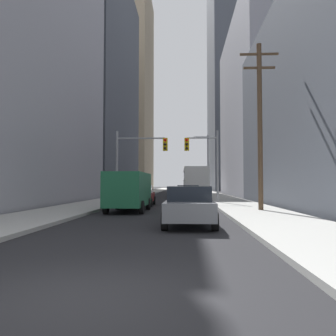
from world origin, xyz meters
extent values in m
plane|color=black|center=(0.00, 0.00, 0.00)|extent=(400.00, 400.00, 0.00)
cube|color=#9E9E99|center=(-5.40, 50.00, 0.07)|extent=(3.71, 160.00, 0.15)
cube|color=#9E9E99|center=(5.40, 50.00, 0.07)|extent=(3.71, 160.00, 0.15)
cube|color=silver|center=(2.62, 35.59, 1.95)|extent=(2.64, 11.53, 2.90)
cube|color=black|center=(1.36, 35.59, 2.47)|extent=(0.15, 10.58, 0.80)
cube|color=red|center=(1.36, 35.59, 1.37)|extent=(0.14, 10.58, 0.28)
cylinder|color=black|center=(1.44, 39.62, 0.50)|extent=(0.32, 1.00, 1.00)
cylinder|color=black|center=(3.79, 39.62, 0.50)|extent=(0.32, 1.00, 1.00)
cylinder|color=black|center=(1.44, 32.37, 0.50)|extent=(0.32, 1.00, 1.00)
cylinder|color=black|center=(3.79, 32.37, 0.50)|extent=(0.32, 1.00, 1.00)
cube|color=#195938|center=(-1.79, 15.33, 1.31)|extent=(2.09, 5.23, 1.90)
cube|color=black|center=(-1.79, 17.94, 1.73)|extent=(1.76, 0.05, 0.60)
cylinder|color=black|center=(-2.75, 17.00, 0.36)|extent=(0.24, 0.72, 0.72)
cylinder|color=black|center=(-0.83, 17.00, 0.36)|extent=(0.24, 0.72, 0.72)
cylinder|color=black|center=(-2.75, 13.67, 0.36)|extent=(0.24, 0.72, 0.72)
cylinder|color=black|center=(-0.83, 13.67, 0.36)|extent=(0.24, 0.72, 0.72)
cube|color=slate|center=(1.64, 8.53, 0.65)|extent=(1.82, 4.21, 0.65)
cube|color=black|center=(1.64, 8.38, 1.25)|extent=(1.59, 1.91, 0.55)
cylinder|color=black|center=(0.78, 9.87, 0.32)|extent=(0.22, 0.64, 0.64)
cylinder|color=black|center=(2.50, 9.87, 0.32)|extent=(0.22, 0.64, 0.64)
cylinder|color=black|center=(0.78, 7.18, 0.32)|extent=(0.22, 0.64, 0.64)
cylinder|color=black|center=(2.50, 7.18, 0.32)|extent=(0.22, 0.64, 0.64)
cube|color=maroon|center=(-1.81, 20.99, 0.65)|extent=(1.88, 4.23, 0.65)
cube|color=black|center=(-1.81, 20.84, 1.25)|extent=(1.62, 1.93, 0.55)
cylinder|color=black|center=(-2.68, 22.33, 0.32)|extent=(0.22, 0.64, 0.64)
cylinder|color=black|center=(-0.95, 22.33, 0.32)|extent=(0.22, 0.64, 0.64)
cylinder|color=black|center=(-2.68, 19.64, 0.32)|extent=(0.22, 0.64, 0.64)
cylinder|color=black|center=(-0.95, 19.64, 0.32)|extent=(0.22, 0.64, 0.64)
cube|color=#B7BABF|center=(1.69, 22.31, 0.65)|extent=(1.88, 4.23, 0.65)
cube|color=black|center=(1.69, 22.16, 1.25)|extent=(1.62, 1.93, 0.55)
cylinder|color=black|center=(0.83, 23.65, 0.32)|extent=(0.22, 0.64, 0.64)
cylinder|color=black|center=(2.56, 23.65, 0.32)|extent=(0.22, 0.64, 0.64)
cylinder|color=black|center=(0.83, 20.96, 0.32)|extent=(0.22, 0.64, 0.64)
cylinder|color=black|center=(2.56, 20.96, 0.32)|extent=(0.22, 0.64, 0.64)
cylinder|color=gray|center=(-4.15, 23.66, 3.00)|extent=(0.18, 0.18, 6.00)
cylinder|color=gray|center=(-2.14, 23.66, 5.40)|extent=(4.01, 0.12, 0.12)
cube|color=gold|center=(-0.13, 23.66, 4.88)|extent=(0.38, 0.30, 1.05)
sphere|color=red|center=(-0.13, 23.49, 5.21)|extent=(0.24, 0.24, 0.24)
sphere|color=black|center=(-0.13, 23.49, 4.88)|extent=(0.24, 0.24, 0.24)
sphere|color=black|center=(-0.13, 23.49, 4.54)|extent=(0.24, 0.24, 0.24)
cylinder|color=gray|center=(4.15, 23.66, 3.00)|extent=(0.18, 0.18, 6.00)
cylinder|color=gray|center=(2.89, 23.66, 5.40)|extent=(2.51, 0.12, 0.12)
cube|color=gold|center=(1.64, 23.66, 4.88)|extent=(0.38, 0.30, 1.05)
sphere|color=red|center=(1.64, 23.49, 5.21)|extent=(0.24, 0.24, 0.24)
sphere|color=black|center=(1.64, 23.49, 4.88)|extent=(0.24, 0.24, 0.24)
sphere|color=black|center=(1.64, 23.49, 4.54)|extent=(0.24, 0.24, 0.24)
cylinder|color=brown|center=(5.77, 15.14, 4.85)|extent=(0.28, 0.28, 9.70)
cube|color=brown|center=(5.77, 15.14, 9.10)|extent=(2.20, 0.12, 0.12)
cube|color=brown|center=(5.77, 15.14, 8.30)|extent=(1.80, 0.12, 0.12)
cylinder|color=gray|center=(4.25, 36.94, 3.75)|extent=(0.16, 0.16, 7.50)
cylinder|color=gray|center=(3.44, 36.94, 7.30)|extent=(1.62, 0.10, 0.10)
ellipsoid|color=#4C4C51|center=(2.63, 36.94, 7.20)|extent=(0.56, 0.32, 0.20)
cube|color=#4C515B|center=(-19.76, 49.96, 17.92)|extent=(23.76, 29.27, 35.83)
cube|color=tan|center=(-20.95, 90.95, 28.27)|extent=(25.24, 24.72, 56.55)
cube|color=#93939E|center=(16.99, 45.22, 12.44)|extent=(17.72, 29.79, 24.87)
cube|color=#4C515B|center=(20.33, 88.59, 32.93)|extent=(23.78, 27.23, 65.87)
camera|label=1|loc=(1.48, -4.78, 1.60)|focal=37.11mm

